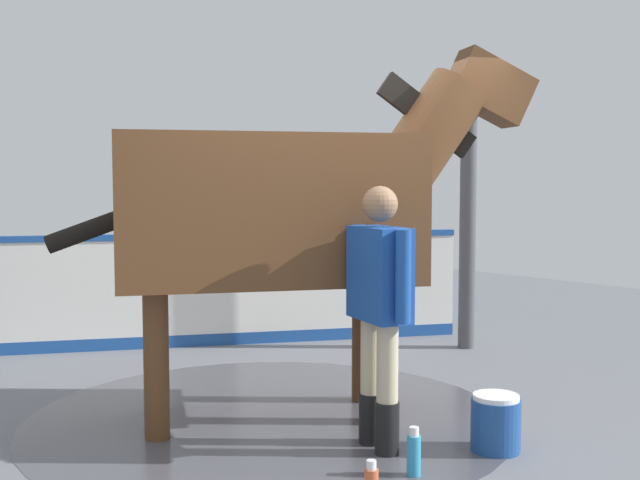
# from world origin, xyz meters

# --- Properties ---
(ground_plane) EXTENTS (16.00, 16.00, 0.02)m
(ground_plane) POSITION_xyz_m (0.00, 0.00, -0.01)
(ground_plane) COLOR slate
(wet_patch) EXTENTS (3.36, 3.36, 0.00)m
(wet_patch) POSITION_xyz_m (-0.19, 0.26, 0.00)
(wet_patch) COLOR #4C4C54
(wet_patch) RESTS_ON ground
(barrier_wall) EXTENTS (4.29, 2.30, 1.12)m
(barrier_wall) POSITION_xyz_m (0.97, 2.48, 0.52)
(barrier_wall) COLOR white
(barrier_wall) RESTS_ON ground
(roof_post_near) EXTENTS (0.16, 0.16, 2.65)m
(roof_post_near) POSITION_xyz_m (2.68, 0.83, 1.33)
(roof_post_near) COLOR #4C4C51
(roof_post_near) RESTS_ON ground
(horse) EXTENTS (3.09, 1.92, 2.59)m
(horse) POSITION_xyz_m (-0.08, 0.20, 1.47)
(horse) COLOR brown
(horse) RESTS_ON ground
(handler) EXTENTS (0.34, 0.63, 1.61)m
(handler) POSITION_xyz_m (-0.05, -0.68, 0.92)
(handler) COLOR black
(handler) RESTS_ON ground
(wash_bucket) EXTENTS (0.30, 0.30, 0.35)m
(wash_bucket) POSITION_xyz_m (0.46, -1.17, 0.17)
(wash_bucket) COLOR #1E478C
(wash_bucket) RESTS_ON ground
(bottle_shampoo) EXTENTS (0.08, 0.08, 0.28)m
(bottle_shampoo) POSITION_xyz_m (-0.22, -1.13, 0.13)
(bottle_shampoo) COLOR #3399CC
(bottle_shampoo) RESTS_ON ground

